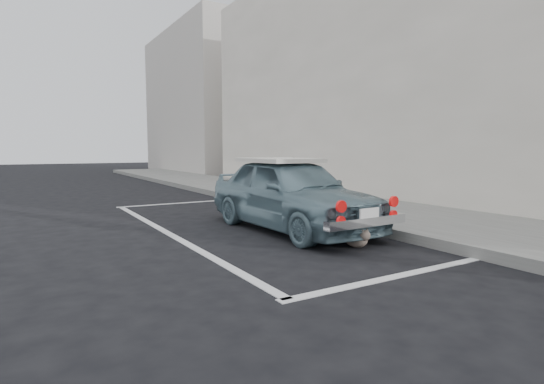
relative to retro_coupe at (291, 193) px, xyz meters
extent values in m
plane|color=black|center=(-0.95, -2.24, -0.61)|extent=(80.00, 80.00, 0.00)
cube|color=#61615C|center=(2.25, -0.24, -0.54)|extent=(2.80, 40.00, 0.15)
cube|color=beige|center=(5.40, 1.76, 2.89)|extent=(3.50, 18.00, 7.00)
cube|color=black|center=(3.71, 1.76, 0.79)|extent=(0.10, 16.00, 2.40)
cube|color=red|center=(3.71, 2.96, 3.99)|extent=(0.10, 2.00, 1.60)
cube|color=white|center=(3.71, 5.36, 3.99)|extent=(0.10, 2.00, 1.60)
cube|color=navy|center=(3.71, 7.76, 3.99)|extent=(0.10, 2.00, 1.60)
cube|color=beige|center=(5.40, 17.76, 3.39)|extent=(3.50, 10.00, 8.00)
cube|color=silver|center=(-0.45, -2.74, -0.61)|extent=(3.00, 0.12, 0.01)
cube|color=silver|center=(-0.45, 4.26, -0.61)|extent=(3.00, 0.12, 0.01)
cube|color=silver|center=(-1.85, 0.76, -0.61)|extent=(0.12, 7.00, 0.01)
imported|color=slate|center=(0.00, 0.00, -0.01)|extent=(1.51, 3.57, 1.21)
cube|color=silver|center=(-0.01, 0.35, 0.53)|extent=(1.03, 1.37, 0.07)
cube|color=silver|center=(0.04, -1.72, -0.23)|extent=(1.36, 0.15, 0.12)
cube|color=white|center=(0.04, -1.76, -0.13)|extent=(0.33, 0.03, 0.17)
cylinder|color=red|center=(-0.43, -1.76, 0.01)|extent=(0.15, 0.04, 0.15)
cylinder|color=red|center=(0.51, -1.74, 0.01)|extent=(0.15, 0.04, 0.15)
cylinder|color=red|center=(-0.43, -1.76, -0.17)|extent=(0.12, 0.04, 0.12)
cylinder|color=red|center=(0.51, -1.74, -0.17)|extent=(0.12, 0.04, 0.12)
ellipsoid|color=#6B5D52|center=(0.05, -1.52, -0.49)|extent=(0.25, 0.38, 0.23)
sphere|color=#6B5D52|center=(0.05, -1.68, -0.41)|extent=(0.14, 0.14, 0.14)
cone|color=#6B5D52|center=(0.01, -1.69, -0.34)|extent=(0.05, 0.05, 0.06)
cone|color=#6B5D52|center=(0.09, -1.68, -0.34)|extent=(0.05, 0.05, 0.06)
cylinder|color=#6B5D52|center=(0.10, -1.33, -0.57)|extent=(0.13, 0.24, 0.03)
camera|label=1|loc=(-3.83, -5.77, 0.71)|focal=28.00mm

